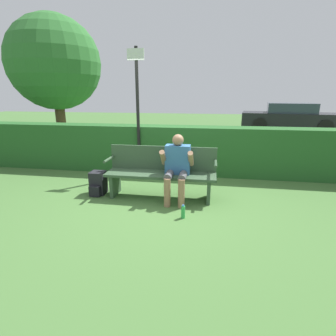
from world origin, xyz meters
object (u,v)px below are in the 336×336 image
(park_bench, at_px, (161,172))
(tree, at_px, (55,64))
(backpack, at_px, (98,184))
(water_bottle, at_px, (183,212))
(signpost, at_px, (138,107))
(person_seated, at_px, (177,165))
(parked_car, at_px, (290,117))

(park_bench, height_order, tree, tree)
(backpack, relative_size, water_bottle, 2.01)
(park_bench, bearing_deg, signpost, 121.51)
(backpack, relative_size, signpost, 0.15)
(person_seated, xyz_separation_m, signpost, (-1.04, 1.34, 0.89))
(tree, bearing_deg, park_bench, -43.39)
(signpost, height_order, tree, tree)
(water_bottle, distance_m, signpost, 2.78)
(signpost, bearing_deg, water_bottle, -58.81)
(water_bottle, bearing_deg, park_bench, 120.72)
(person_seated, bearing_deg, park_bench, 157.85)
(park_bench, height_order, parked_car, parked_car)
(backpack, distance_m, signpost, 1.92)
(park_bench, xyz_separation_m, water_bottle, (0.49, -0.82, -0.37))
(park_bench, xyz_separation_m, person_seated, (0.30, -0.12, 0.18))
(backpack, height_order, parked_car, parked_car)
(person_seated, distance_m, backpack, 1.55)
(water_bottle, bearing_deg, signpost, 121.19)
(water_bottle, height_order, parked_car, parked_car)
(person_seated, relative_size, tree, 0.27)
(park_bench, distance_m, person_seated, 0.37)
(backpack, height_order, signpost, signpost)
(park_bench, relative_size, tree, 0.46)
(park_bench, bearing_deg, backpack, -175.58)
(parked_car, bearing_deg, person_seated, -106.11)
(tree, bearing_deg, backpack, -53.03)
(backpack, xyz_separation_m, signpost, (0.44, 1.31, 1.33))
(person_seated, relative_size, parked_car, 0.24)
(water_bottle, bearing_deg, person_seated, 105.16)
(backpack, bearing_deg, parked_car, 58.57)
(signpost, distance_m, parked_car, 9.99)
(backpack, xyz_separation_m, tree, (-3.17, 4.21, 2.56))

